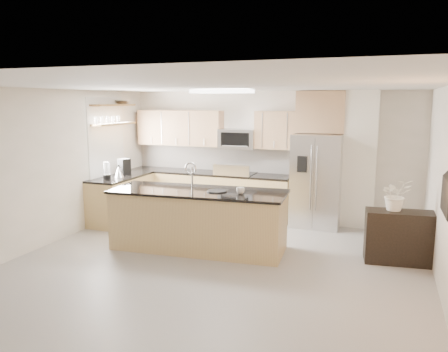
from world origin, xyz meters
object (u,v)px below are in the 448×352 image
at_px(coffee_maker, 124,167).
at_px(credenza, 400,237).
at_px(range, 236,195).
at_px(island, 199,219).
at_px(blender, 107,172).
at_px(cup, 240,191).
at_px(refrigerator, 317,181).
at_px(platter, 217,191).
at_px(microwave, 238,139).
at_px(kettle, 119,172).
at_px(bowl, 123,102).
at_px(flower_vase, 396,187).
at_px(television, 445,197).

bearing_deg(coffee_maker, credenza, -7.93).
bearing_deg(range, island, -88.00).
relative_size(island, coffee_maker, 8.92).
bearing_deg(blender, coffee_maker, 91.84).
bearing_deg(cup, island, 177.30).
height_order(refrigerator, platter, refrigerator).
height_order(microwave, kettle, microwave).
xyz_separation_m(range, coffee_maker, (-2.09, -0.89, 0.60)).
xyz_separation_m(bowl, flower_vase, (5.30, -0.98, -1.24)).
bearing_deg(range, bowl, -164.88).
height_order(island, flower_vase, flower_vase).
height_order(cup, bowl, bowl).
xyz_separation_m(island, coffee_maker, (-2.17, 1.19, 0.58)).
relative_size(microwave, coffee_maker, 2.34).
bearing_deg(refrigerator, kettle, -162.73).
xyz_separation_m(kettle, bowl, (-0.23, 0.58, 1.36)).
bearing_deg(television, blender, 73.91).
xyz_separation_m(coffee_maker, television, (5.61, -2.23, 0.27)).
bearing_deg(cup, flower_vase, 13.15).
distance_m(cup, coffee_maker, 3.14).
xyz_separation_m(refrigerator, credenza, (1.48, -1.57, -0.50)).
bearing_deg(television, kettle, 70.79).
relative_size(bowl, flower_vase, 0.55).
relative_size(microwave, platter, 2.38).
relative_size(platter, coffee_maker, 0.98).
height_order(kettle, flower_vase, flower_vase).
bearing_deg(range, kettle, -149.53).
xyz_separation_m(island, blender, (-2.15, 0.57, 0.58)).
relative_size(kettle, bowl, 0.63).
xyz_separation_m(credenza, flower_vase, (-0.09, 0.03, 0.76)).
height_order(range, coffee_maker, coffee_maker).
bearing_deg(refrigerator, platter, -122.07).
bearing_deg(flower_vase, credenza, -18.14).
bearing_deg(microwave, television, -42.75).
xyz_separation_m(microwave, television, (3.51, -3.24, -0.28)).
bearing_deg(credenza, range, 145.88).
bearing_deg(bowl, television, -23.57).
distance_m(range, bowl, 3.02).
height_order(microwave, bowl, bowl).
distance_m(range, coffee_maker, 2.35).
xyz_separation_m(range, cup, (0.80, -2.11, 0.56)).
bearing_deg(kettle, blender, -98.93).
bearing_deg(blender, microwave, 38.22).
xyz_separation_m(cup, flower_vase, (2.25, 0.52, 0.12)).
xyz_separation_m(bowl, television, (5.76, -2.51, -1.04)).
relative_size(credenza, bowl, 2.50).
relative_size(blender, coffee_maker, 1.05).
relative_size(credenza, blender, 2.89).
height_order(blender, kettle, blender).
height_order(blender, flower_vase, flower_vase).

